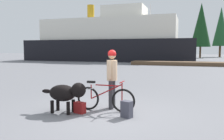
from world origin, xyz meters
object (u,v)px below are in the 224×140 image
at_px(bicycle, 105,98).
at_px(ferry_boat, 110,41).
at_px(person_cyclist, 112,73).
at_px(backpack, 127,109).
at_px(handbag_pannier, 80,108).
at_px(sailboat_moored, 150,58).
at_px(dog, 66,93).

distance_m(bicycle, ferry_boat, 30.28).
distance_m(person_cyclist, backpack, 1.36).
distance_m(bicycle, person_cyclist, 0.82).
distance_m(person_cyclist, ferry_boat, 29.89).
xyz_separation_m(handbag_pannier, ferry_boat, (-9.01, 29.01, 2.94)).
bearing_deg(bicycle, person_cyclist, 76.31).
relative_size(handbag_pannier, ferry_boat, 0.01).
bearing_deg(person_cyclist, ferry_boat, 109.00).
bearing_deg(sailboat_moored, handbag_pannier, -84.76).
height_order(dog, ferry_boat, ferry_boat).
bearing_deg(person_cyclist, handbag_pannier, -130.66).
relative_size(backpack, sailboat_moored, 0.05).
bearing_deg(person_cyclist, dog, -139.91).
xyz_separation_m(person_cyclist, sailboat_moored, (-3.31, 27.72, -0.60)).
bearing_deg(ferry_boat, backpack, -70.30).
bearing_deg(sailboat_moored, ferry_boat, 175.73).
bearing_deg(handbag_pannier, dog, -166.03).
xyz_separation_m(backpack, handbag_pannier, (-1.37, -0.01, -0.07)).
height_order(person_cyclist, ferry_boat, ferry_boat).
bearing_deg(bicycle, ferry_boat, 108.59).
distance_m(dog, backpack, 1.79).
distance_m(dog, sailboat_moored, 28.71).
bearing_deg(dog, sailboat_moored, 94.48).
bearing_deg(ferry_boat, handbag_pannier, -72.74).
xyz_separation_m(handbag_pannier, sailboat_moored, (-2.62, 28.53, 0.34)).
xyz_separation_m(person_cyclist, ferry_boat, (-9.71, 28.20, 2.00)).
height_order(handbag_pannier, sailboat_moored, sailboat_moored).
bearing_deg(bicycle, handbag_pannier, -144.92).
relative_size(bicycle, handbag_pannier, 5.58).
xyz_separation_m(person_cyclist, handbag_pannier, (-0.69, -0.81, -0.93)).
height_order(person_cyclist, backpack, person_cyclist).
bearing_deg(handbag_pannier, sailboat_moored, 95.24).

